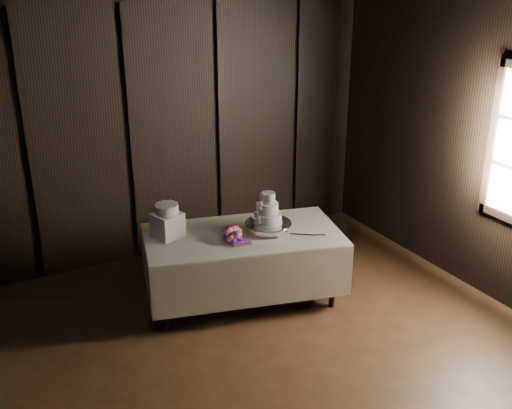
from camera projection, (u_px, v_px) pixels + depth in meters
The scene contains 8 objects.
room at pixel (291, 261), 3.89m from camera, with size 6.08×7.08×3.08m.
display_table at pixel (243, 264), 6.22m from camera, with size 2.18×1.49×0.76m.
cake_stand at pixel (268, 227), 6.13m from camera, with size 0.48×0.48×0.09m, color silver.
wedding_cake at pixel (267, 212), 6.05m from camera, with size 0.30×0.27×0.33m.
bouquet at pixel (231, 235), 5.91m from camera, with size 0.29×0.39×0.19m, color #CD504F, non-canonical shape.
box_pedestal at pixel (167, 225), 5.98m from camera, with size 0.26×0.26×0.25m, color white.
small_cake at pixel (166, 209), 5.92m from camera, with size 0.24×0.24×0.09m, color white.
cake_knife at pixel (303, 235), 6.05m from camera, with size 0.37×0.02×0.01m, color silver.
Camera 1 is at (-1.83, -2.97, 3.28)m, focal length 42.00 mm.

